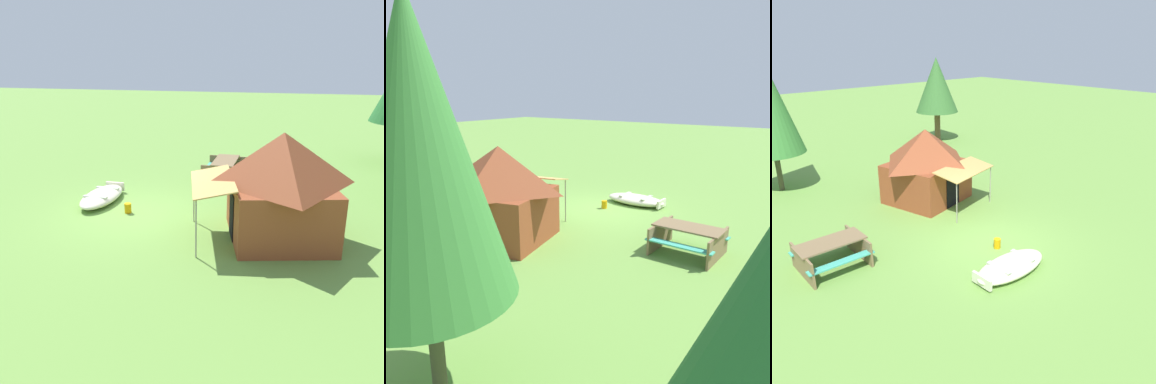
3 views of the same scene
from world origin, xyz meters
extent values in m
plane|color=#6B9A41|center=(0.00, 0.00, 0.00)|extent=(80.00, 80.00, 0.00)
ellipsoid|color=beige|center=(-0.78, -1.48, 0.19)|extent=(2.34, 1.07, 0.38)
ellipsoid|color=#4F4D42|center=(-0.78, -1.48, 0.22)|extent=(2.16, 0.94, 0.14)
cube|color=beige|center=(-0.31, -1.49, 0.34)|extent=(0.16, 0.78, 0.04)
cube|color=beige|center=(-1.24, -1.47, 0.34)|extent=(0.16, 0.78, 0.04)
cube|color=beige|center=(-1.84, -1.46, 0.21)|extent=(0.09, 0.65, 0.29)
cube|color=brown|center=(0.77, 4.11, 0.75)|extent=(3.12, 2.97, 1.50)
pyramid|color=brown|center=(0.77, 4.11, 2.13)|extent=(3.37, 3.21, 1.27)
cube|color=black|center=(1.05, 2.92, 0.63)|extent=(0.75, 0.20, 1.20)
cube|color=tan|center=(1.17, 2.42, 1.55)|extent=(2.54, 1.54, 0.22)
cylinder|color=gray|center=(2.34, 2.25, 0.71)|extent=(0.04, 0.04, 1.42)
cylinder|color=gray|center=(0.19, 1.74, 0.71)|extent=(0.04, 0.04, 1.42)
cube|color=olive|center=(-4.12, 2.03, 0.75)|extent=(1.82, 0.88, 0.04)
cube|color=#42AE96|center=(-4.14, 1.40, 0.43)|extent=(1.80, 0.31, 0.04)
cube|color=#42AE96|center=(-4.10, 2.67, 0.43)|extent=(1.80, 0.31, 0.04)
cube|color=olive|center=(-4.92, 2.06, 0.36)|extent=(0.11, 1.52, 0.73)
cube|color=olive|center=(-3.32, 2.01, 0.36)|extent=(0.11, 1.52, 0.73)
cube|color=#3562B4|center=(0.46, 3.23, 0.15)|extent=(0.67, 0.64, 0.30)
cylinder|color=orange|center=(-0.06, -0.33, 0.15)|extent=(0.29, 0.29, 0.30)
camera|label=1|loc=(11.11, 4.07, 4.62)|focal=39.48mm
camera|label=2|loc=(-7.44, 11.88, 4.24)|focal=37.11mm
camera|label=3|loc=(-7.83, -7.25, 5.84)|focal=36.76mm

